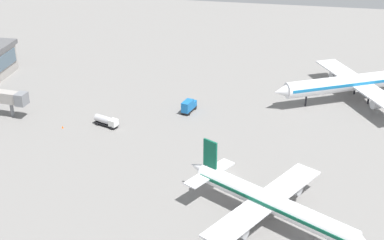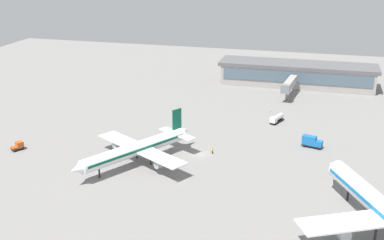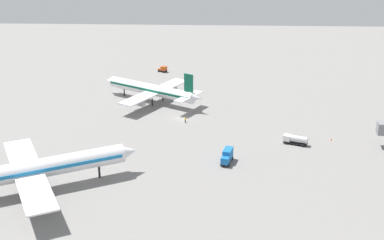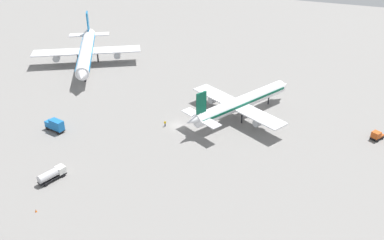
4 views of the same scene
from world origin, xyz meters
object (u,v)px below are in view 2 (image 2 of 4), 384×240
object	(u,v)px
baggage_tug	(18,146)
fuel_truck	(277,118)
safety_cone_near_gate	(271,111)
catering_truck	(312,142)
airplane_at_gate	(137,149)
ground_crew_worker	(212,151)

from	to	relation	value
baggage_tug	fuel_truck	distance (m)	78.88
fuel_truck	safety_cone_near_gate	distance (m)	10.63
catering_truck	airplane_at_gate	bearing A→B (deg)	-137.02
airplane_at_gate	ground_crew_worker	xyz separation A→B (m)	(-17.38, -11.71, -3.43)
catering_truck	fuel_truck	bearing A→B (deg)	137.11
fuel_truck	baggage_tug	bearing A→B (deg)	-36.62
catering_truck	safety_cone_near_gate	distance (m)	32.01
catering_truck	safety_cone_near_gate	size ratio (longest dim) A/B	9.83
airplane_at_gate	catering_truck	xyz separation A→B (m)	(-43.33, -23.38, -2.58)
airplane_at_gate	catering_truck	size ratio (longest dim) A/B	5.90
airplane_at_gate	baggage_tug	xyz separation A→B (m)	(35.38, -0.15, -3.12)
fuel_truck	catering_truck	xyz separation A→B (m)	(-11.63, 18.27, 0.31)
ground_crew_worker	catering_truck	bearing A→B (deg)	-100.11
fuel_truck	catering_truck	size ratio (longest dim) A/B	1.11
ground_crew_worker	safety_cone_near_gate	bearing A→B (deg)	-49.95
catering_truck	safety_cone_near_gate	xyz separation A→B (m)	(14.75, -28.37, -1.40)
airplane_at_gate	catering_truck	world-z (taller)	airplane_at_gate
baggage_tug	fuel_truck	xyz separation A→B (m)	(-67.08, -41.50, 0.23)
fuel_truck	ground_crew_worker	distance (m)	33.19
catering_truck	baggage_tug	bearing A→B (deg)	-148.93
baggage_tug	safety_cone_near_gate	size ratio (longest dim) A/B	6.25
airplane_at_gate	safety_cone_near_gate	xyz separation A→B (m)	(-28.58, -51.75, -3.98)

